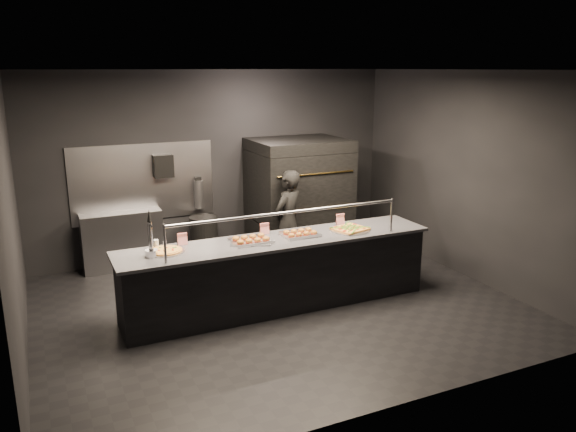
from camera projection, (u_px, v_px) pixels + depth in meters
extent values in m
plane|color=black|center=(279.00, 306.00, 7.35)|extent=(6.00, 6.00, 0.00)
plane|color=black|center=(278.00, 70.00, 6.58)|extent=(6.00, 6.00, 0.00)
cube|color=black|center=(217.00, 164.00, 9.16)|extent=(6.00, 0.04, 3.00)
cube|color=black|center=(396.00, 253.00, 4.77)|extent=(6.00, 0.04, 3.00)
cube|color=black|center=(11.00, 221.00, 5.75)|extent=(0.04, 5.00, 3.00)
cube|color=black|center=(466.00, 176.00, 8.17)|extent=(0.04, 5.00, 3.00)
cube|color=#99999E|center=(143.00, 182.00, 8.71)|extent=(2.20, 0.02, 1.20)
cube|color=black|center=(279.00, 275.00, 7.23)|extent=(4.00, 0.70, 0.88)
cube|color=#38393E|center=(278.00, 241.00, 7.12)|extent=(4.10, 0.78, 0.04)
cylinder|color=#99999E|center=(165.00, 244.00, 6.18)|extent=(0.03, 0.03, 0.45)
cylinder|color=#99999E|center=(391.00, 215.00, 7.40)|extent=(0.03, 0.03, 0.45)
cylinder|color=#99999E|center=(288.00, 212.00, 6.74)|extent=(3.00, 0.04, 0.04)
cube|color=black|center=(298.00, 235.00, 9.42)|extent=(1.50, 1.15, 0.60)
cube|color=black|center=(299.00, 200.00, 9.27)|extent=(1.50, 1.20, 0.55)
cube|color=black|center=(299.00, 168.00, 9.13)|extent=(1.50, 1.20, 0.55)
cube|color=black|center=(299.00, 145.00, 9.03)|extent=(1.50, 1.20, 0.18)
cylinder|color=gold|center=(316.00, 209.00, 8.72)|extent=(1.30, 0.02, 0.02)
cylinder|color=gold|center=(316.00, 174.00, 8.58)|extent=(1.30, 0.02, 0.02)
cube|color=#99999E|center=(123.00, 241.00, 8.62)|extent=(1.20, 0.35, 0.90)
cube|color=black|center=(163.00, 166.00, 8.68)|extent=(0.30, 0.20, 0.35)
cylinder|color=#B2B2B7|center=(199.00, 194.00, 9.04)|extent=(0.14, 0.14, 0.45)
cube|color=black|center=(198.00, 179.00, 8.98)|extent=(0.10, 0.06, 0.06)
cylinder|color=silver|center=(152.00, 253.00, 6.44)|extent=(0.14, 0.14, 0.08)
cylinder|color=silver|center=(150.00, 238.00, 6.40)|extent=(0.05, 0.05, 0.37)
cylinder|color=silver|center=(151.00, 225.00, 6.28)|extent=(0.02, 0.10, 0.02)
cone|color=black|center=(149.00, 216.00, 6.33)|extent=(0.05, 0.05, 0.14)
cylinder|color=silver|center=(166.00, 252.00, 6.61)|extent=(0.45, 0.45, 0.01)
cylinder|color=#C88640|center=(166.00, 251.00, 6.61)|extent=(0.39, 0.39, 0.02)
cylinder|color=gold|center=(166.00, 250.00, 6.60)|extent=(0.34, 0.34, 0.01)
cube|color=silver|center=(251.00, 241.00, 6.98)|extent=(0.59, 0.52, 0.02)
ellipsoid|color=#A46023|center=(240.00, 242.00, 6.83)|extent=(0.09, 0.09, 0.06)
ellipsoid|color=#A46023|center=(236.00, 238.00, 6.97)|extent=(0.09, 0.09, 0.06)
ellipsoid|color=#A46023|center=(249.00, 241.00, 6.88)|extent=(0.09, 0.09, 0.06)
ellipsoid|color=#A46023|center=(244.00, 237.00, 7.02)|extent=(0.09, 0.09, 0.06)
ellipsoid|color=#A46023|center=(258.00, 240.00, 6.92)|extent=(0.09, 0.09, 0.06)
ellipsoid|color=#A46023|center=(253.00, 236.00, 7.06)|extent=(0.09, 0.09, 0.06)
ellipsoid|color=#A46023|center=(266.00, 239.00, 6.97)|extent=(0.09, 0.09, 0.06)
ellipsoid|color=#A46023|center=(261.00, 235.00, 7.11)|extent=(0.09, 0.09, 0.06)
cube|color=silver|center=(300.00, 235.00, 7.26)|extent=(0.48, 0.37, 0.02)
ellipsoid|color=#A46023|center=(292.00, 235.00, 7.12)|extent=(0.09, 0.09, 0.06)
ellipsoid|color=#A46023|center=(287.00, 232.00, 7.25)|extent=(0.09, 0.09, 0.06)
ellipsoid|color=#A46023|center=(299.00, 234.00, 7.16)|extent=(0.09, 0.09, 0.06)
ellipsoid|color=#A46023|center=(294.00, 231.00, 7.30)|extent=(0.09, 0.09, 0.06)
ellipsoid|color=#A46023|center=(306.00, 233.00, 7.20)|extent=(0.09, 0.09, 0.06)
ellipsoid|color=#A46023|center=(301.00, 230.00, 7.34)|extent=(0.09, 0.09, 0.06)
ellipsoid|color=#A46023|center=(314.00, 232.00, 7.25)|extent=(0.09, 0.09, 0.06)
ellipsoid|color=#A46023|center=(308.00, 229.00, 7.38)|extent=(0.09, 0.09, 0.06)
cylinder|color=silver|center=(350.00, 230.00, 7.49)|extent=(0.52, 0.52, 0.01)
cube|color=#C88640|center=(350.00, 229.00, 7.49)|extent=(0.50, 0.47, 0.02)
cube|color=gold|center=(350.00, 228.00, 7.48)|extent=(0.47, 0.44, 0.01)
cube|color=#437F24|center=(350.00, 227.00, 7.48)|extent=(0.44, 0.41, 0.01)
cylinder|color=silver|center=(156.00, 244.00, 6.74)|extent=(0.06, 0.06, 0.10)
cylinder|color=silver|center=(165.00, 244.00, 6.79)|extent=(0.05, 0.05, 0.08)
cube|color=white|center=(182.00, 239.00, 6.87)|extent=(0.12, 0.04, 0.15)
cube|color=white|center=(265.00, 229.00, 7.31)|extent=(0.12, 0.04, 0.15)
cube|color=white|center=(340.00, 219.00, 7.77)|extent=(0.12, 0.04, 0.15)
cylinder|color=black|center=(204.00, 239.00, 8.96)|extent=(0.44, 0.44, 0.74)
imported|color=black|center=(288.00, 222.00, 8.42)|extent=(0.69, 0.63, 1.57)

